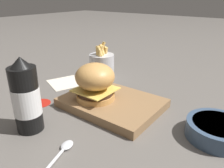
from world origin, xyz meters
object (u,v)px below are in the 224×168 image
object	(u,v)px
ketchup_bottle	(26,98)
spoon	(58,156)
fries_basket	(102,65)
burger	(95,81)
side_bowl	(217,130)
serving_board	(112,103)

from	to	relation	value
ketchup_bottle	spoon	bearing A→B (deg)	167.65
ketchup_bottle	fries_basket	xyz separation A→B (m)	(0.10, -0.42, -0.04)
spoon	ketchup_bottle	bearing A→B (deg)	59.73
burger	side_bowl	xyz separation A→B (m)	(-0.34, -0.05, -0.06)
serving_board	spoon	world-z (taller)	serving_board
ketchup_bottle	side_bowl	world-z (taller)	ketchup_bottle
fries_basket	ketchup_bottle	bearing A→B (deg)	104.09
burger	side_bowl	size ratio (longest dim) A/B	0.79
serving_board	side_bowl	size ratio (longest dim) A/B	1.93
serving_board	fries_basket	distance (m)	0.28
burger	spoon	distance (m)	0.26
serving_board	side_bowl	bearing A→B (deg)	-175.14
burger	ketchup_bottle	size ratio (longest dim) A/B	0.61
serving_board	ketchup_bottle	world-z (taller)	ketchup_bottle
burger	side_bowl	world-z (taller)	burger
burger	spoon	size ratio (longest dim) A/B	0.66
spoon	side_bowl	bearing A→B (deg)	-59.88
side_bowl	serving_board	bearing A→B (deg)	4.86
burger	ketchup_bottle	world-z (taller)	ketchup_bottle
ketchup_bottle	side_bowl	size ratio (longest dim) A/B	1.29
ketchup_bottle	fries_basket	world-z (taller)	ketchup_bottle
serving_board	side_bowl	xyz separation A→B (m)	(-0.30, -0.03, 0.01)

